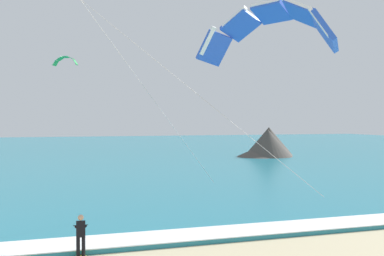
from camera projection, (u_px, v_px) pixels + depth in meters
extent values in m
cube|color=teal|center=(84.00, 150.00, 74.61)|extent=(200.00, 120.00, 0.20)
cube|color=white|center=(132.00, 239.00, 18.01)|extent=(200.00, 2.04, 0.04)
cube|color=black|center=(81.00, 255.00, 16.34)|extent=(0.16, 0.06, 0.04)
cylinder|color=black|center=(78.00, 248.00, 16.07)|extent=(0.14, 0.14, 0.84)
cylinder|color=black|center=(84.00, 248.00, 16.12)|extent=(0.14, 0.14, 0.84)
cube|color=black|center=(81.00, 229.00, 16.08)|extent=(0.34, 0.20, 0.60)
sphere|color=tan|center=(81.00, 218.00, 16.08)|extent=(0.22, 0.22, 0.22)
cylinder|color=black|center=(76.00, 227.00, 16.19)|extent=(0.10, 0.51, 0.22)
cylinder|color=black|center=(85.00, 226.00, 16.29)|extent=(0.10, 0.51, 0.22)
cylinder|color=black|center=(81.00, 225.00, 16.45)|extent=(0.55, 0.04, 0.04)
cube|color=#3F3F42|center=(81.00, 234.00, 16.20)|extent=(0.12, 0.08, 0.10)
cube|color=blue|center=(325.00, 31.00, 22.28)|extent=(1.82, 2.42, 2.25)
cube|color=white|center=(319.00, 22.00, 21.80)|extent=(0.87, 1.26, 1.78)
cube|color=blue|center=(302.00, 14.00, 23.87)|extent=(2.24, 2.69, 1.82)
cube|color=white|center=(296.00, 4.00, 23.38)|extent=(1.17, 1.71, 1.16)
cube|color=blue|center=(272.00, 13.00, 25.51)|extent=(2.47, 2.62, 0.97)
cube|color=white|center=(266.00, 4.00, 25.03)|extent=(1.27, 1.86, 0.29)
cube|color=blue|center=(241.00, 25.00, 26.84)|extent=(2.46, 2.23, 1.82)
cube|color=white|center=(234.00, 17.00, 26.36)|extent=(1.15, 1.69, 1.16)
cube|color=blue|center=(214.00, 48.00, 27.56)|extent=(2.22, 1.52, 2.25)
cube|color=white|center=(207.00, 41.00, 27.08)|extent=(0.83, 1.18, 1.78)
cylinder|color=#B2B2B7|center=(221.00, 114.00, 19.36)|extent=(12.64, 2.56, 8.82)
cylinder|color=#B2B2B7|center=(164.00, 114.00, 22.00)|extent=(8.77, 9.20, 8.82)
cube|color=green|center=(75.00, 62.00, 56.92)|extent=(0.78, 0.92, 0.82)
cube|color=white|center=(74.00, 61.00, 56.63)|extent=(0.49, 0.38, 0.71)
cube|color=green|center=(71.00, 58.00, 57.21)|extent=(1.00, 1.02, 0.59)
cube|color=white|center=(70.00, 57.00, 56.92)|extent=(0.68, 0.50, 0.45)
cube|color=green|center=(66.00, 57.00, 57.51)|extent=(1.09, 1.05, 0.23)
cube|color=white|center=(65.00, 56.00, 57.22)|extent=(0.73, 0.55, 0.09)
cube|color=green|center=(60.00, 59.00, 57.74)|extent=(1.07, 0.99, 0.59)
cube|color=white|center=(59.00, 58.00, 57.46)|extent=(0.68, 0.51, 0.45)
cube|color=green|center=(55.00, 63.00, 57.86)|extent=(0.92, 0.84, 0.82)
cube|color=white|center=(54.00, 62.00, 57.57)|extent=(0.50, 0.38, 0.71)
cone|color=#47423D|center=(269.00, 142.00, 62.20)|extent=(7.22, 7.22, 4.30)
cone|color=#665B51|center=(268.00, 144.00, 60.75)|extent=(7.29, 7.29, 3.81)
cone|color=#47423D|center=(259.00, 152.00, 59.15)|extent=(7.17, 7.17, 1.62)
cone|color=#47423D|center=(268.00, 144.00, 59.54)|extent=(7.19, 7.19, 4.00)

